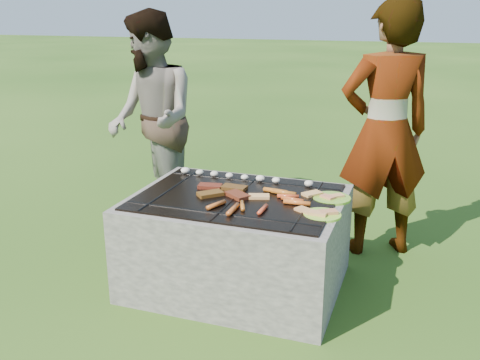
# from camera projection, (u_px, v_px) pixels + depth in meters

# --- Properties ---
(lawn) EXTENTS (60.00, 60.00, 0.00)m
(lawn) POSITION_uv_depth(u_px,v_px,m) (237.00, 283.00, 3.51)
(lawn) COLOR #204411
(lawn) RESTS_ON ground
(fire_pit) EXTENTS (1.30, 1.00, 0.62)m
(fire_pit) POSITION_uv_depth(u_px,v_px,m) (237.00, 244.00, 3.43)
(fire_pit) COLOR gray
(fire_pit) RESTS_ON ground
(mushrooms) EXTENTS (0.95, 0.06, 0.04)m
(mushrooms) POSITION_uv_depth(u_px,v_px,m) (238.00, 176.00, 3.65)
(mushrooms) COLOR #EFE2CB
(mushrooms) RESTS_ON fire_pit
(pork_slabs) EXTENTS (0.40, 0.29, 0.02)m
(pork_slabs) POSITION_uv_depth(u_px,v_px,m) (224.00, 191.00, 3.38)
(pork_slabs) COLOR maroon
(pork_slabs) RESTS_ON fire_pit
(sausages) EXTENTS (0.56, 0.50, 0.03)m
(sausages) POSITION_uv_depth(u_px,v_px,m) (267.00, 201.00, 3.20)
(sausages) COLOR #BA7B1E
(sausages) RESTS_ON fire_pit
(bread_on_grate) EXTENTS (0.46, 0.43, 0.02)m
(bread_on_grate) POSITION_uv_depth(u_px,v_px,m) (289.00, 199.00, 3.25)
(bread_on_grate) COLOR #F7CE7E
(bread_on_grate) RESTS_ON fire_pit
(plate_far) EXTENTS (0.28, 0.28, 0.03)m
(plate_far) POSITION_uv_depth(u_px,v_px,m) (331.00, 198.00, 3.29)
(plate_far) COLOR #A7C930
(plate_far) RESTS_ON fire_pit
(plate_near) EXTENTS (0.23, 0.23, 0.03)m
(plate_near) POSITION_uv_depth(u_px,v_px,m) (322.00, 214.00, 3.03)
(plate_near) COLOR #ACD132
(plate_near) RESTS_ON fire_pit
(cook) EXTENTS (0.78, 0.68, 1.81)m
(cook) POSITION_uv_depth(u_px,v_px,m) (385.00, 131.00, 3.74)
(cook) COLOR #A49688
(cook) RESTS_ON ground
(bystander) EXTENTS (1.05, 1.06, 1.73)m
(bystander) POSITION_uv_depth(u_px,v_px,m) (152.00, 120.00, 4.31)
(bystander) COLOR #A9998D
(bystander) RESTS_ON ground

